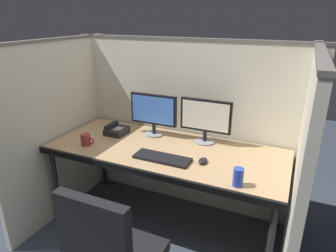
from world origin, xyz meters
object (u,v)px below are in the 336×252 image
(desk, at_px, (165,155))
(monitor_right, at_px, (206,118))
(computer_mouse, at_px, (203,161))
(keyboard_main, at_px, (162,158))
(monitor_left, at_px, (154,112))
(coffee_mug, at_px, (86,140))
(desk_phone, at_px, (116,130))
(soda_can, at_px, (238,177))

(desk, xyz_separation_m, monitor_right, (0.25, 0.27, 0.27))
(computer_mouse, bearing_deg, keyboard_main, -166.01)
(monitor_right, bearing_deg, monitor_left, -176.51)
(keyboard_main, height_order, computer_mouse, computer_mouse)
(coffee_mug, bearing_deg, desk_phone, 74.51)
(desk, bearing_deg, coffee_mug, -163.46)
(coffee_mug, bearing_deg, monitor_left, 46.28)
(keyboard_main, relative_size, computer_mouse, 4.48)
(keyboard_main, bearing_deg, desk_phone, 154.08)
(desk, bearing_deg, keyboard_main, -71.38)
(monitor_left, relative_size, coffee_mug, 3.41)
(monitor_left, height_order, desk_phone, monitor_left)
(desk, relative_size, soda_can, 15.57)
(monitor_left, xyz_separation_m, keyboard_main, (0.28, -0.41, -0.20))
(monitor_right, distance_m, keyboard_main, 0.52)
(desk_phone, bearing_deg, monitor_left, 19.68)
(keyboard_main, xyz_separation_m, soda_can, (0.59, -0.13, 0.05))
(keyboard_main, bearing_deg, computer_mouse, 13.99)
(monitor_left, bearing_deg, coffee_mug, -133.72)
(keyboard_main, relative_size, soda_can, 3.52)
(desk, relative_size, monitor_right, 4.42)
(computer_mouse, xyz_separation_m, desk_phone, (-0.89, 0.22, 0.02))
(computer_mouse, height_order, coffee_mug, coffee_mug)
(monitor_right, bearing_deg, keyboard_main, -113.53)
(monitor_left, height_order, computer_mouse, monitor_left)
(desk, height_order, keyboard_main, keyboard_main)
(desk, height_order, computer_mouse, computer_mouse)
(desk, relative_size, computer_mouse, 19.79)
(keyboard_main, distance_m, desk_phone, 0.67)
(desk, height_order, soda_can, soda_can)
(desk, xyz_separation_m, monitor_left, (-0.22, 0.24, 0.27))
(monitor_right, height_order, desk_phone, monitor_right)
(desk_phone, bearing_deg, soda_can, -19.52)
(soda_can, bearing_deg, desk_phone, 160.48)
(keyboard_main, bearing_deg, soda_can, -12.45)
(monitor_right, relative_size, keyboard_main, 1.00)
(computer_mouse, distance_m, coffee_mug, 0.98)
(monitor_left, height_order, soda_can, monitor_left)
(desk, bearing_deg, soda_can, -24.61)
(soda_can, distance_m, desk_phone, 1.26)
(desk, bearing_deg, desk_phone, 166.96)
(monitor_left, relative_size, desk_phone, 2.26)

